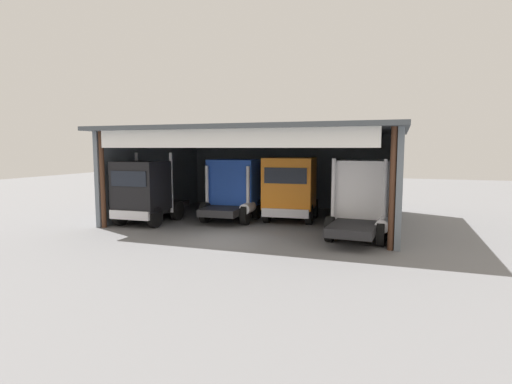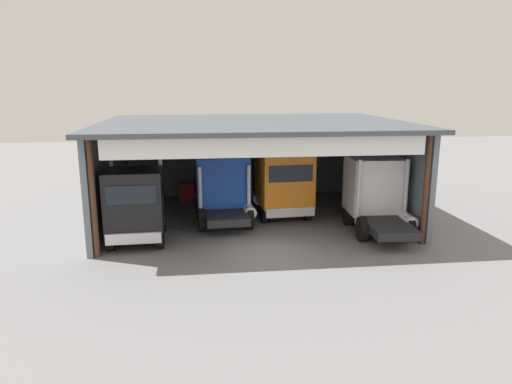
# 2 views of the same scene
# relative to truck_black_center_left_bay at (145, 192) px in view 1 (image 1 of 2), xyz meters

# --- Properties ---
(ground_plane) EXTENTS (80.00, 80.00, 0.00)m
(ground_plane) POSITION_rel_truck_black_center_left_bay_xyz_m (5.41, -1.67, -1.69)
(ground_plane) COLOR slate
(ground_plane) RESTS_ON ground
(workshop_shed) EXTENTS (14.65, 11.34, 4.95)m
(workshop_shed) POSITION_rel_truck_black_center_left_bay_xyz_m (5.41, 4.39, 1.81)
(workshop_shed) COLOR slate
(workshop_shed) RESTS_ON ground
(truck_black_center_left_bay) EXTENTS (2.56, 4.77, 3.68)m
(truck_black_center_left_bay) POSITION_rel_truck_black_center_left_bay_xyz_m (0.00, 0.00, 0.00)
(truck_black_center_left_bay) COLOR black
(truck_black_center_left_bay) RESTS_ON ground
(truck_blue_left_bay) EXTENTS (2.84, 4.30, 3.31)m
(truck_blue_left_bay) POSITION_rel_truck_black_center_left_bay_xyz_m (3.87, 2.72, 0.06)
(truck_blue_left_bay) COLOR #1E47B7
(truck_blue_left_bay) RESTS_ON ground
(truck_orange_right_bay) EXTENTS (2.93, 4.85, 3.43)m
(truck_orange_right_bay) POSITION_rel_truck_black_center_left_bay_xyz_m (6.91, 3.24, 0.13)
(truck_orange_right_bay) COLOR orange
(truck_orange_right_bay) RESTS_ON ground
(truck_white_center_right_bay) EXTENTS (2.63, 5.10, 3.49)m
(truck_white_center_right_bay) POSITION_rel_truck_black_center_left_bay_xyz_m (10.88, 0.71, 0.07)
(truck_white_center_right_bay) COLOR white
(truck_white_center_right_bay) RESTS_ON ground
(oil_drum) EXTENTS (0.58, 0.58, 0.87)m
(oil_drum) POSITION_rel_truck_black_center_left_bay_xyz_m (9.03, 7.79, -1.26)
(oil_drum) COLOR #194CB2
(oil_drum) RESTS_ON ground
(tool_cart) EXTENTS (0.90, 0.60, 1.00)m
(tool_cart) POSITION_rel_truck_black_center_left_bay_xyz_m (1.95, 7.70, -1.19)
(tool_cart) COLOR red
(tool_cart) RESTS_ON ground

